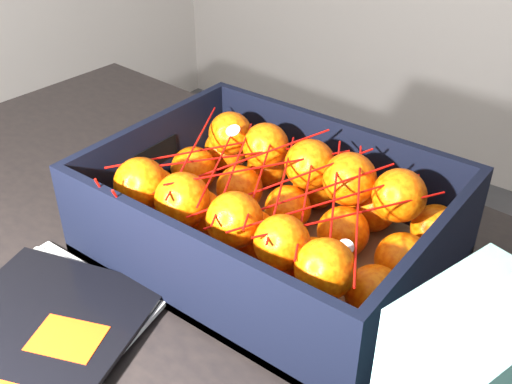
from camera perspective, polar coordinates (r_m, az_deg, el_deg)
The scene contains 5 objects.
table at distance 0.87m, azimuth -8.63°, elevation -11.39°, with size 1.25×0.87×0.75m.
magazine_stack at distance 0.72m, azimuth -21.71°, elevation -13.23°, with size 0.29×0.33×0.02m.
produce_crate at distance 0.78m, azimuth 1.33°, elevation -3.30°, with size 0.43×0.32×0.13m.
clementine_heap at distance 0.77m, azimuth 1.14°, elevation -1.99°, with size 0.41×0.30×0.12m.
mesh_net at distance 0.74m, azimuth 0.69°, elevation 1.24°, with size 0.36×0.29×0.09m.
Camera 1 is at (0.24, -0.37, 1.26)m, focal length 42.63 mm.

